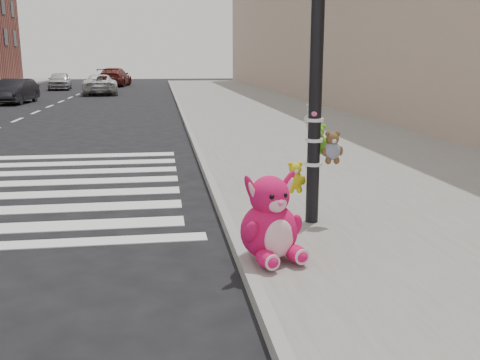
{
  "coord_description": "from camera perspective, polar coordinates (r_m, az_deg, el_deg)",
  "views": [
    {
      "loc": [
        0.74,
        -4.55,
        2.16
      ],
      "look_at": [
        1.65,
        1.64,
        0.75
      ],
      "focal_mm": 40.0,
      "sensor_mm": 36.0,
      "label": 1
    }
  ],
  "objects": [
    {
      "name": "ground",
      "position": [
        5.09,
        -16.34,
        -12.96
      ],
      "size": [
        120.0,
        120.0,
        0.0
      ],
      "primitive_type": "plane",
      "color": "black",
      "rests_on": "ground"
    },
    {
      "name": "sidewalk_near",
      "position": [
        15.3,
        7.91,
        4.73
      ],
      "size": [
        7.0,
        80.0,
        0.14
      ],
      "primitive_type": "cube",
      "color": "slate",
      "rests_on": "ground"
    },
    {
      "name": "curb_edge",
      "position": [
        14.72,
        -5.14,
        4.48
      ],
      "size": [
        0.12,
        80.0,
        0.15
      ],
      "primitive_type": "cube",
      "color": "gray",
      "rests_on": "ground"
    },
    {
      "name": "signal_pole",
      "position": [
        6.64,
        8.11,
        9.24
      ],
      "size": [
        0.7,
        0.49,
        4.0
      ],
      "color": "black",
      "rests_on": "sidewalk_near"
    },
    {
      "name": "pink_bunny",
      "position": [
        5.48,
        3.27,
        -4.71
      ],
      "size": [
        0.75,
        0.82,
        0.94
      ],
      "rotation": [
        0.0,
        0.0,
        0.32
      ],
      "color": "#D61256",
      "rests_on": "sidewalk_near"
    },
    {
      "name": "red_teddy",
      "position": [
        5.5,
        3.3,
        -7.79
      ],
      "size": [
        0.15,
        0.13,
        0.19
      ],
      "primitive_type": null,
      "rotation": [
        0.0,
        0.0,
        0.37
      ],
      "color": "#A82410",
      "rests_on": "sidewalk_near"
    },
    {
      "name": "car_dark_far",
      "position": [
        29.56,
        -22.87,
        8.72
      ],
      "size": [
        1.65,
        3.85,
        1.23
      ],
      "primitive_type": "imported",
      "rotation": [
        0.0,
        0.0,
        -0.09
      ],
      "color": "black",
      "rests_on": "ground"
    },
    {
      "name": "car_white_near",
      "position": [
        35.69,
        -14.71,
        9.83
      ],
      "size": [
        2.53,
        4.72,
        1.26
      ],
      "primitive_type": "imported",
      "rotation": [
        0.0,
        0.0,
        3.24
      ],
      "color": "silver",
      "rests_on": "ground"
    },
    {
      "name": "car_maroon_near",
      "position": [
        46.64,
        -13.22,
        10.64
      ],
      "size": [
        2.67,
        5.43,
        1.52
      ],
      "primitive_type": "imported",
      "rotation": [
        0.0,
        0.0,
        3.03
      ],
      "color": "maroon",
      "rests_on": "ground"
    },
    {
      "name": "car_silver_deep",
      "position": [
        42.32,
        -18.67,
        10.0
      ],
      "size": [
        1.92,
        3.95,
        1.3
      ],
      "primitive_type": "imported",
      "rotation": [
        0.0,
        0.0,
        0.1
      ],
      "color": "#B9B9BE",
      "rests_on": "ground"
    }
  ]
}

